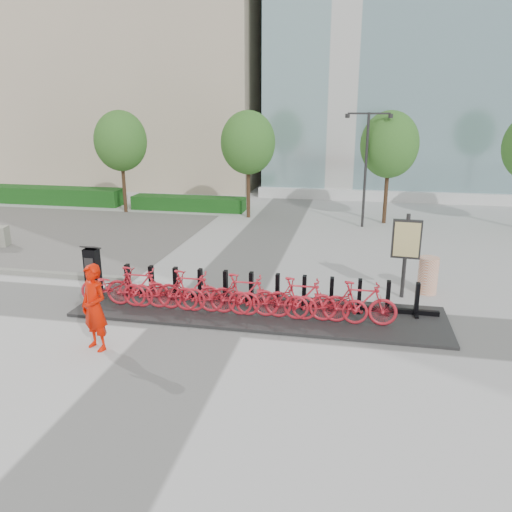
% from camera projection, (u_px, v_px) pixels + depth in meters
% --- Properties ---
extents(ground, '(120.00, 120.00, 0.00)m').
position_uv_depth(ground, '(207.00, 314.00, 13.05)').
color(ground, '#AEAEAE').
extents(gravel_patch, '(14.00, 14.00, 0.00)m').
position_uv_depth(gravel_patch, '(32.00, 233.00, 21.52)').
color(gravel_patch, '#514C43').
rests_on(gravel_patch, ground).
extents(hedge_a, '(10.00, 1.40, 0.90)m').
position_uv_depth(hedge_a, '(39.00, 195.00, 28.26)').
color(hedge_a, '#123B12').
rests_on(hedge_a, ground).
extents(hedge_b, '(6.00, 1.20, 0.70)m').
position_uv_depth(hedge_b, '(188.00, 203.00, 26.30)').
color(hedge_b, '#123B12').
rests_on(hedge_b, ground).
extents(tree_0, '(2.60, 2.60, 5.10)m').
position_uv_depth(tree_0, '(121.00, 141.00, 24.82)').
color(tree_0, '#4C321B').
rests_on(tree_0, ground).
extents(tree_1, '(2.60, 2.60, 5.10)m').
position_uv_depth(tree_1, '(248.00, 143.00, 23.59)').
color(tree_1, '#4C321B').
rests_on(tree_1, ground).
extents(tree_2, '(2.60, 2.60, 5.10)m').
position_uv_depth(tree_2, '(390.00, 145.00, 22.36)').
color(tree_2, '#4C321B').
rests_on(tree_2, ground).
extents(streetlamp, '(2.00, 0.20, 5.00)m').
position_uv_depth(streetlamp, '(366.00, 157.00, 21.74)').
color(streetlamp, black).
rests_on(streetlamp, ground).
extents(dock_pad, '(9.60, 2.40, 0.08)m').
position_uv_depth(dock_pad, '(258.00, 312.00, 13.08)').
color(dock_pad, '#252525').
rests_on(dock_pad, ground).
extents(dock_rail_posts, '(8.02, 0.50, 0.85)m').
position_uv_depth(dock_rail_posts, '(264.00, 289.00, 13.38)').
color(dock_rail_posts, black).
rests_on(dock_rail_posts, dock_pad).
extents(bike_0, '(1.87, 0.65, 0.98)m').
position_uv_depth(bike_0, '(113.00, 287.00, 13.33)').
color(bike_0, red).
rests_on(bike_0, dock_pad).
extents(bike_1, '(1.82, 0.51, 1.09)m').
position_uv_depth(bike_1, '(138.00, 287.00, 13.18)').
color(bike_1, red).
rests_on(bike_1, dock_pad).
extents(bike_2, '(1.87, 0.65, 0.98)m').
position_uv_depth(bike_2, '(164.00, 291.00, 13.06)').
color(bike_2, red).
rests_on(bike_2, dock_pad).
extents(bike_3, '(1.82, 0.51, 1.09)m').
position_uv_depth(bike_3, '(190.00, 291.00, 12.91)').
color(bike_3, red).
rests_on(bike_3, dock_pad).
extents(bike_4, '(1.87, 0.65, 0.98)m').
position_uv_depth(bike_4, '(217.00, 295.00, 12.79)').
color(bike_4, red).
rests_on(bike_4, dock_pad).
extents(bike_5, '(1.82, 0.51, 1.09)m').
position_uv_depth(bike_5, '(244.00, 295.00, 12.64)').
color(bike_5, red).
rests_on(bike_5, dock_pad).
extents(bike_6, '(1.87, 0.65, 0.98)m').
position_uv_depth(bike_6, '(272.00, 299.00, 12.52)').
color(bike_6, red).
rests_on(bike_6, dock_pad).
extents(bike_7, '(1.82, 0.51, 1.09)m').
position_uv_depth(bike_7, '(300.00, 299.00, 12.36)').
color(bike_7, red).
rests_on(bike_7, dock_pad).
extents(bike_8, '(1.87, 0.65, 0.98)m').
position_uv_depth(bike_8, '(330.00, 303.00, 12.24)').
color(bike_8, red).
rests_on(bike_8, dock_pad).
extents(bike_9, '(1.82, 0.51, 1.09)m').
position_uv_depth(bike_9, '(360.00, 303.00, 12.09)').
color(bike_9, red).
rests_on(bike_9, dock_pad).
extents(kiosk, '(0.45, 0.38, 1.46)m').
position_uv_depth(kiosk, '(93.00, 271.00, 14.03)').
color(kiosk, black).
rests_on(kiosk, dock_pad).
extents(worker_red, '(0.84, 0.72, 1.96)m').
position_uv_depth(worker_red, '(94.00, 308.00, 10.90)').
color(worker_red, red).
rests_on(worker_red, ground).
extents(construction_barrel, '(0.74, 0.74, 1.08)m').
position_uv_depth(construction_barrel, '(428.00, 275.00, 14.37)').
color(construction_barrel, orange).
rests_on(construction_barrel, ground).
extents(map_sign, '(0.80, 0.18, 2.42)m').
position_uv_depth(map_sign, '(406.00, 243.00, 13.76)').
color(map_sign, black).
rests_on(map_sign, ground).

